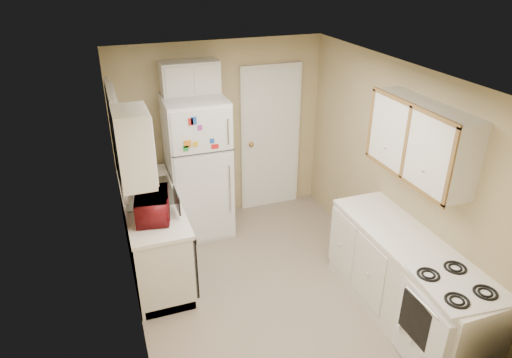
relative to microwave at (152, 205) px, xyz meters
name	(u,v)px	position (x,y,z in m)	size (l,w,h in m)	color
floor	(271,291)	(1.12, -0.49, -1.05)	(3.80, 3.80, 0.00)	tan
ceiling	(275,74)	(1.12, -0.49, 1.35)	(3.80, 3.80, 0.00)	white
wall_left	(127,221)	(-0.28, -0.49, 0.15)	(3.80, 3.80, 0.00)	tan
wall_right	(394,175)	(2.52, -0.49, 0.15)	(3.80, 3.80, 0.00)	tan
wall_back	(221,132)	(1.12, 1.41, 0.15)	(2.80, 2.80, 0.00)	tan
wall_front	(383,330)	(1.12, -2.39, 0.15)	(2.80, 2.80, 0.00)	tan
left_counter	(155,233)	(0.02, 0.41, -0.60)	(0.60, 1.80, 0.90)	silver
dishwasher	(190,254)	(0.31, -0.19, -0.56)	(0.03, 0.58, 0.72)	black
sink	(149,196)	(0.02, 0.56, -0.19)	(0.54, 0.74, 0.16)	gray
microwave	(152,205)	(0.00, 0.00, 0.00)	(0.27, 0.49, 0.33)	maroon
soap_bottle	(140,174)	(-0.03, 0.90, -0.05)	(0.08, 0.08, 0.17)	white
window_blinds	(117,138)	(-0.24, 0.56, 0.55)	(0.10, 0.98, 1.08)	silver
upper_cabinet_left	(134,148)	(-0.13, -0.27, 0.75)	(0.30, 0.45, 0.70)	silver
refrigerator	(198,167)	(0.71, 1.03, -0.14)	(0.75, 0.72, 1.81)	white
cabinet_over_fridge	(190,78)	(0.72, 1.26, 0.95)	(0.70, 0.30, 0.40)	silver
interior_door	(270,139)	(1.82, 1.37, -0.03)	(0.86, 0.06, 2.08)	white
right_counter	(406,281)	(2.22, -1.29, -0.60)	(0.60, 2.00, 0.90)	silver
stove	(445,330)	(2.17, -1.92, -0.64)	(0.55, 0.68, 0.83)	white
upper_cabinet_right	(421,141)	(2.37, -0.99, 0.75)	(0.30, 1.20, 0.70)	silver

